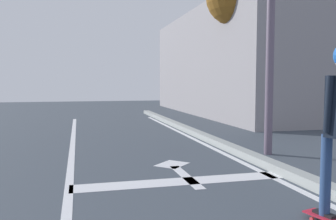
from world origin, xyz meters
The scene contains 7 objects.
lane_line_center centered at (0.23, 6.00, 0.00)m, with size 0.12×20.00×0.01m, color silver.
lane_line_curbside centered at (3.26, 6.00, 0.00)m, with size 0.12×20.00×0.01m, color silver.
stop_bar centered at (1.82, 6.25, 0.00)m, with size 3.19×0.40×0.01m, color silver.
lane_arrow_stem centered at (1.98, 6.51, 0.00)m, with size 0.16×1.40×0.01m, color silver.
lane_arrow_head centered at (1.98, 7.36, 0.00)m, with size 0.56×0.44×0.01m, color silver.
curb_strip centered at (3.51, 6.00, 0.07)m, with size 0.24×24.00×0.14m, color #979E9A.
building_block centered at (11.16, 17.06, 2.37)m, with size 11.50×12.57×4.74m, color gray.
Camera 1 is at (0.37, 1.29, 1.46)m, focal length 38.16 mm.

